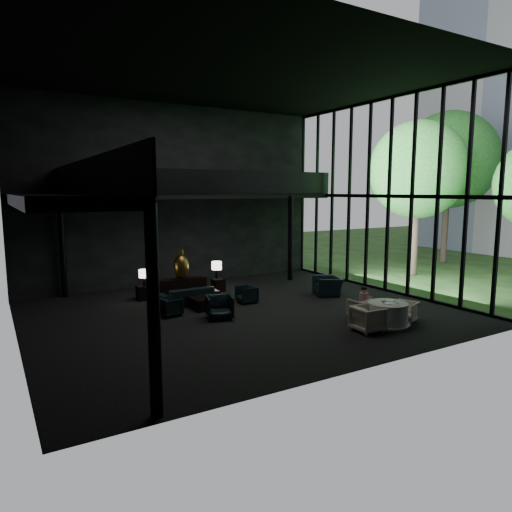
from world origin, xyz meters
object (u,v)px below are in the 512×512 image
console (181,286)px  dining_table (388,316)px  side_table_right (218,285)px  lounge_armchair_west (170,307)px  table_lamp_right (217,266)px  lounge_armchair_south (219,305)px  dining_chair_north (362,308)px  child (364,296)px  table_lamp_left (144,274)px  coffee_table (204,303)px  lounge_armchair_east (247,294)px  dining_chair_east (405,311)px  side_table_left (144,293)px  dining_chair_west (368,316)px  sofa (189,292)px  bronze_urn (181,266)px  window_armchair (328,282)px

console → dining_table: 8.45m
side_table_right → lounge_armchair_west: lounge_armchair_west is taller
table_lamp_right → lounge_armchair_west: bearing=-137.7°
lounge_armchair_south → dining_chair_north: lounge_armchair_south is taller
table_lamp_right → dining_table: 7.83m
console → child: size_ratio=3.25×
table_lamp_left → coffee_table: (1.47, -2.35, -0.82)m
lounge_armchair_east → dining_chair_east: dining_chair_east is taller
table_lamp_right → coffee_table: table_lamp_right is taller
coffee_table → console: bearing=87.2°
coffee_table → dining_chair_east: bearing=-44.2°
table_lamp_left → side_table_right: table_lamp_left is taller
side_table_left → console: bearing=4.3°
dining_chair_west → coffee_table: bearing=35.1°
sofa → lounge_armchair_south: lounge_armchair_south is taller
sofa → dining_chair_west: 6.80m
side_table_right → lounge_armchair_east: (0.02, -2.41, 0.06)m
table_lamp_left → lounge_armchair_east: bearing=-36.3°
dining_chair_west → bronze_urn: bearing=24.8°
side_table_right → window_armchair: size_ratio=0.42×
lounge_armchair_west → dining_chair_east: bearing=-136.0°
lounge_armchair_east → window_armchair: 3.54m
bronze_urn → side_table_left: bronze_urn is taller
table_lamp_right → child: size_ratio=1.12×
console → table_lamp_left: table_lamp_left is taller
side_table_left → dining_chair_west: (4.62, -7.44, 0.19)m
console → bronze_urn: 0.85m
lounge_armchair_south → dining_table: lounge_armchair_south is taller
table_lamp_left → child: size_ratio=1.00×
dining_chair_east → side_table_right: bearing=-177.8°
child → lounge_armchair_south: bearing=-30.4°
lounge_armchair_east → child: bearing=33.5°
table_lamp_left → window_armchair: size_ratio=0.52×
lounge_armchair_east → dining_chair_north: 4.44m
lounge_armchair_south → window_armchair: (5.34, 0.91, 0.07)m
table_lamp_left → lounge_armchair_south: size_ratio=0.68×
table_lamp_right → dining_chair_north: (2.27, -6.38, -0.69)m
table_lamp_right → window_armchair: bearing=-41.5°
window_armchair → child: (-1.22, -3.33, 0.23)m
console → dining_chair_north: dining_chair_north is taller
bronze_urn → side_table_left: bearing=-177.2°
table_lamp_left → dining_table: 9.16m
bronze_urn → child: size_ratio=1.87×
console → side_table_right: 1.61m
sofa → lounge_armchair_south: (0.11, -2.38, 0.00)m
lounge_armchair_west → window_armchair: size_ratio=0.50×
console → side_table_left: size_ratio=3.74×
window_armchair → dining_chair_north: bearing=2.3°
side_table_left → dining_table: size_ratio=0.40×
window_armchair → coffee_table: bearing=-73.2°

